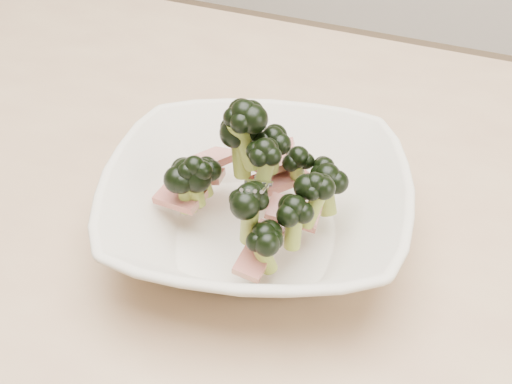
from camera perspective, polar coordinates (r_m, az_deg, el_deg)
dining_table at (r=0.75m, az=-0.23°, el=-6.98°), size 1.20×0.80×0.75m
broccoli_dish at (r=0.63m, az=0.03°, el=-0.87°), size 0.34×0.34×0.14m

